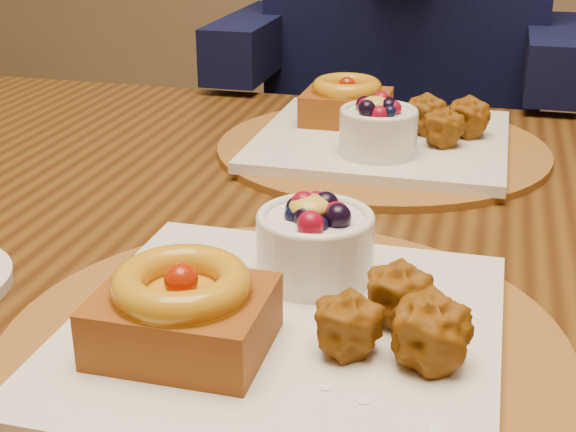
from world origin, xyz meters
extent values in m
cube|color=#391D0A|center=(0.07, 0.05, 0.73)|extent=(1.60, 0.90, 0.04)
cylinder|color=brown|center=(0.07, -0.17, 0.76)|extent=(0.38, 0.38, 0.01)
cube|color=silver|center=(0.07, -0.17, 0.77)|extent=(0.28, 0.28, 0.01)
cube|color=#572208|center=(0.02, -0.22, 0.79)|extent=(0.10, 0.09, 0.04)
torus|color=#A3640A|center=(0.02, -0.22, 0.82)|extent=(0.09, 0.09, 0.02)
sphere|color=#901902|center=(0.02, -0.22, 0.82)|extent=(0.02, 0.02, 0.02)
sphere|color=#824C09|center=(0.14, -0.15, 0.79)|extent=(0.04, 0.04, 0.04)
sphere|color=#824C09|center=(0.11, -0.20, 0.79)|extent=(0.04, 0.04, 0.04)
sphere|color=#824C09|center=(0.16, -0.20, 0.79)|extent=(0.04, 0.04, 0.04)
cylinder|color=silver|center=(0.07, -0.10, 0.80)|extent=(0.09, 0.09, 0.05)
torus|color=silver|center=(0.07, -0.10, 0.82)|extent=(0.09, 0.09, 0.01)
ellipsoid|color=gold|center=(0.07, -0.10, 0.83)|extent=(0.03, 0.03, 0.02)
cylinder|color=brown|center=(0.07, 0.27, 0.76)|extent=(0.38, 0.38, 0.01)
cube|color=silver|center=(0.07, 0.27, 0.77)|extent=(0.28, 0.28, 0.01)
cube|color=#572208|center=(0.02, 0.31, 0.79)|extent=(0.10, 0.08, 0.04)
torus|color=#A3640A|center=(0.02, 0.31, 0.82)|extent=(0.08, 0.08, 0.02)
sphere|color=#901902|center=(0.02, 0.31, 0.82)|extent=(0.02, 0.02, 0.02)
sphere|color=#824C09|center=(0.14, 0.24, 0.79)|extent=(0.04, 0.04, 0.04)
sphere|color=#824C09|center=(0.11, 0.29, 0.79)|extent=(0.04, 0.04, 0.04)
sphere|color=#824C09|center=(0.16, 0.29, 0.79)|extent=(0.04, 0.04, 0.04)
cylinder|color=silver|center=(0.07, 0.20, 0.80)|extent=(0.08, 0.08, 0.05)
torus|color=silver|center=(0.07, 0.20, 0.82)|extent=(0.08, 0.08, 0.01)
ellipsoid|color=gold|center=(0.07, 0.20, 0.83)|extent=(0.03, 0.03, 0.02)
cube|color=black|center=(0.00, 0.83, 0.43)|extent=(0.52, 0.52, 0.04)
cylinder|color=black|center=(-0.22, 0.70, 0.20)|extent=(0.03, 0.03, 0.41)
cylinder|color=black|center=(0.12, 0.61, 0.20)|extent=(0.03, 0.03, 0.41)
cylinder|color=black|center=(-0.13, 1.05, 0.20)|extent=(0.03, 0.03, 0.41)
cylinder|color=black|center=(0.22, 0.95, 0.20)|extent=(0.03, 0.03, 0.41)
cube|color=black|center=(0.05, 1.01, 0.65)|extent=(0.41, 0.14, 0.44)
cube|color=black|center=(0.04, 0.73, 0.83)|extent=(0.44, 0.23, 0.62)
cube|color=black|center=(-0.19, 0.61, 0.81)|extent=(0.08, 0.31, 0.08)
cube|color=black|center=(0.27, 0.61, 0.81)|extent=(0.08, 0.31, 0.08)
camera|label=1|loc=(0.19, -0.62, 1.04)|focal=50.00mm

